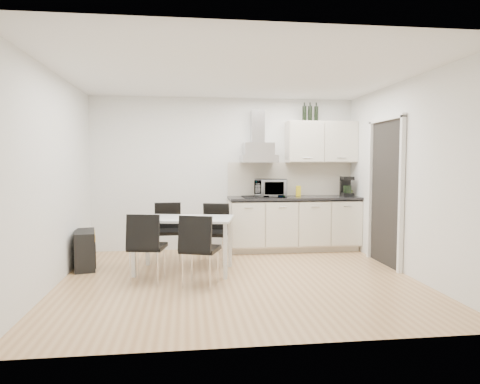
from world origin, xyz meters
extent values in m
plane|color=tan|center=(0.00, 0.00, 0.00)|extent=(4.50, 4.50, 0.00)
cube|color=white|center=(0.00, 2.00, 1.30)|extent=(4.50, 0.10, 2.60)
cube|color=white|center=(0.00, -2.00, 1.30)|extent=(4.50, 0.10, 2.60)
cube|color=white|center=(-2.25, 0.00, 1.30)|extent=(0.10, 4.00, 2.60)
cube|color=white|center=(2.25, 0.00, 1.30)|extent=(0.10, 4.00, 2.60)
plane|color=white|center=(0.00, 0.00, 2.60)|extent=(4.50, 4.50, 0.00)
cube|color=white|center=(2.21, 0.55, 1.05)|extent=(0.08, 1.04, 2.10)
cube|color=beige|center=(1.15, 1.74, 0.05)|extent=(2.16, 0.52, 0.10)
cube|color=beige|center=(1.15, 1.70, 0.48)|extent=(2.20, 0.60, 0.76)
cube|color=black|center=(1.15, 1.69, 0.90)|extent=(2.22, 0.64, 0.04)
cube|color=beige|center=(1.15, 1.99, 1.21)|extent=(2.20, 0.02, 0.58)
cube|color=beige|center=(1.65, 1.82, 1.85)|extent=(1.20, 0.35, 0.70)
cube|color=silver|center=(0.55, 1.78, 1.65)|extent=(0.60, 0.46, 0.30)
cube|color=silver|center=(0.55, 1.89, 2.10)|extent=(0.22, 0.20, 0.55)
imported|color=silver|center=(0.74, 1.68, 1.10)|extent=(0.59, 0.39, 0.37)
cube|color=yellow|center=(1.25, 1.80, 1.01)|extent=(0.08, 0.04, 0.18)
cylinder|color=brown|center=(2.08, 1.65, 0.98)|extent=(0.04, 0.04, 0.11)
cylinder|color=#4C6626|center=(2.14, 1.65, 0.98)|extent=(0.04, 0.04, 0.11)
cylinder|color=black|center=(1.35, 1.82, 2.36)|extent=(0.07, 0.07, 0.32)
cylinder|color=black|center=(1.45, 1.82, 2.36)|extent=(0.07, 0.07, 0.32)
cylinder|color=black|center=(1.56, 1.82, 2.36)|extent=(0.07, 0.07, 0.32)
cube|color=white|center=(-0.70, 0.49, 0.73)|extent=(1.43, 0.98, 0.03)
cube|color=white|center=(-1.35, 0.29, 0.36)|extent=(0.06, 0.06, 0.72)
cube|color=white|center=(-0.17, 0.06, 0.36)|extent=(0.06, 0.06, 0.72)
cube|color=white|center=(-1.23, 0.92, 0.36)|extent=(0.06, 0.06, 0.72)
cube|color=white|center=(-0.05, 0.69, 0.36)|extent=(0.06, 0.06, 0.72)
cube|color=black|center=(-2.10, 0.85, 0.27)|extent=(0.40, 0.69, 0.54)
cube|color=gold|center=(-1.96, 0.85, 0.46)|extent=(0.13, 0.57, 0.09)
cube|color=black|center=(-0.41, 1.90, 0.17)|extent=(0.24, 0.23, 0.33)
camera|label=1|loc=(-0.66, -5.35, 1.51)|focal=32.00mm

